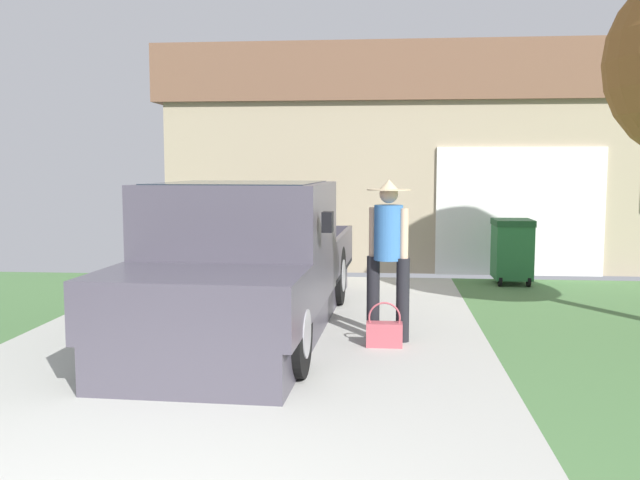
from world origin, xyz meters
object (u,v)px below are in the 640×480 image
(pickup_truck, at_px, (245,268))
(house_with_garage, at_px, (432,158))
(handbag, at_px, (384,333))
(wheeled_trash_bin, at_px, (512,249))
(person_with_hat, at_px, (388,248))

(pickup_truck, distance_m, house_with_garage, 7.82)
(handbag, distance_m, wheeled_trash_bin, 4.66)
(person_with_hat, relative_size, handbag, 3.68)
(handbag, height_order, wheeled_trash_bin, wheeled_trash_bin)
(handbag, relative_size, wheeled_trash_bin, 0.46)
(person_with_hat, distance_m, handbag, 0.91)
(person_with_hat, height_order, wheeled_trash_bin, person_with_hat)
(person_with_hat, bearing_deg, house_with_garage, -73.59)
(pickup_truck, distance_m, person_with_hat, 1.63)
(pickup_truck, relative_size, house_with_garage, 0.55)
(wheeled_trash_bin, bearing_deg, house_with_garage, 106.76)
(pickup_truck, height_order, handbag, pickup_truck)
(handbag, xyz_separation_m, house_with_garage, (0.97, 7.72, 1.90))
(pickup_truck, xyz_separation_m, wheeled_trash_bin, (3.60, 3.74, -0.18))
(person_with_hat, bearing_deg, pickup_truck, 19.13)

